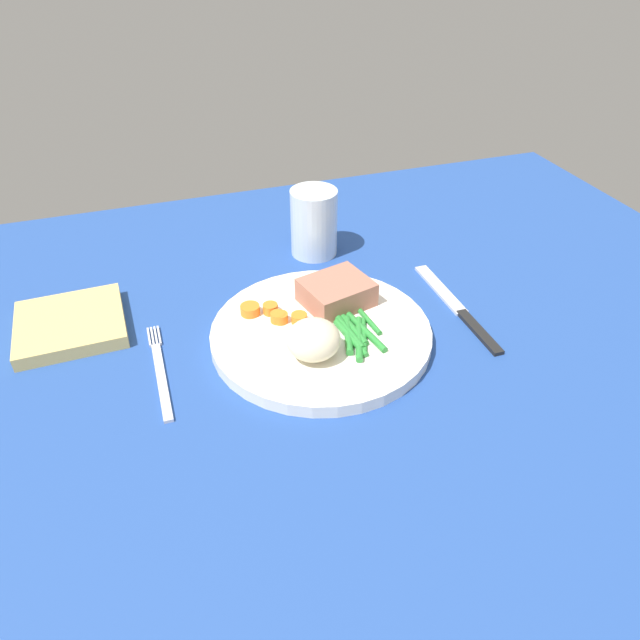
% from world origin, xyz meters
% --- Properties ---
extents(dining_table, '(1.20, 0.90, 0.02)m').
position_xyz_m(dining_table, '(0.00, 0.00, 0.01)').
color(dining_table, '#234793').
rests_on(dining_table, ground).
extents(dinner_plate, '(0.26, 0.26, 0.02)m').
position_xyz_m(dinner_plate, '(-0.02, 0.00, 0.03)').
color(dinner_plate, white).
rests_on(dinner_plate, dining_table).
extents(meat_portion, '(0.10, 0.09, 0.03)m').
position_xyz_m(meat_portion, '(0.02, 0.05, 0.05)').
color(meat_portion, '#A86B56').
rests_on(meat_portion, dinner_plate).
extents(mashed_potatoes, '(0.06, 0.06, 0.04)m').
position_xyz_m(mashed_potatoes, '(-0.04, -0.04, 0.06)').
color(mashed_potatoes, beige).
rests_on(mashed_potatoes, dinner_plate).
extents(carrot_slices, '(0.07, 0.06, 0.01)m').
position_xyz_m(carrot_slices, '(-0.07, 0.04, 0.04)').
color(carrot_slices, orange).
rests_on(carrot_slices, dinner_plate).
extents(green_beans, '(0.05, 0.10, 0.01)m').
position_xyz_m(green_beans, '(0.02, -0.02, 0.04)').
color(green_beans, '#2D8C38').
rests_on(green_beans, dinner_plate).
extents(fork, '(0.01, 0.17, 0.00)m').
position_xyz_m(fork, '(-0.21, 0.00, 0.02)').
color(fork, silver).
rests_on(fork, dining_table).
extents(knife, '(0.02, 0.21, 0.01)m').
position_xyz_m(knife, '(0.17, 0.00, 0.02)').
color(knife, black).
rests_on(knife, dining_table).
extents(water_glass, '(0.07, 0.07, 0.10)m').
position_xyz_m(water_glass, '(0.04, 0.20, 0.06)').
color(water_glass, silver).
rests_on(water_glass, dining_table).
extents(napkin, '(0.13, 0.13, 0.02)m').
position_xyz_m(napkin, '(-0.30, 0.12, 0.03)').
color(napkin, '#DBBC6B').
rests_on(napkin, dining_table).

